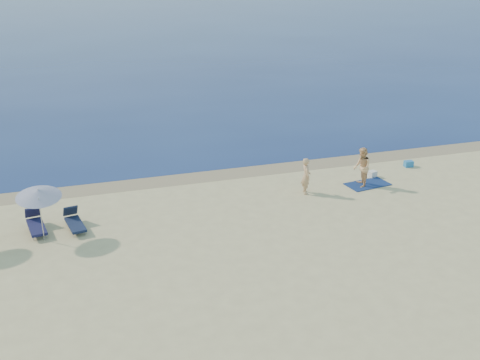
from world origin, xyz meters
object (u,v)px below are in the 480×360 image
(blue_cooler, at_px, (409,164))
(person_left, at_px, (306,176))
(person_right, at_px, (362,167))
(umbrella_near, at_px, (38,193))

(blue_cooler, bearing_deg, person_left, -161.51)
(person_left, xyz_separation_m, person_right, (2.73, -0.01, 0.09))
(person_right, bearing_deg, person_left, -74.14)
(person_left, bearing_deg, blue_cooler, -68.41)
(person_left, xyz_separation_m, umbrella_near, (-11.15, -1.14, 1.03))
(person_left, distance_m, umbrella_near, 11.25)
(blue_cooler, xyz_separation_m, umbrella_near, (-17.38, -2.72, 1.70))
(person_right, height_order, umbrella_near, umbrella_near)
(blue_cooler, bearing_deg, umbrella_near, -166.86)
(person_left, distance_m, blue_cooler, 6.46)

